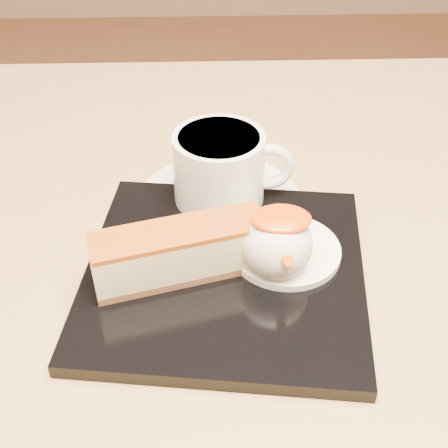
{
  "coord_description": "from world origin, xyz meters",
  "views": [
    {
      "loc": [
        0.03,
        -0.38,
        1.07
      ],
      "look_at": [
        0.04,
        0.01,
        0.76
      ],
      "focal_mm": 50.0,
      "sensor_mm": 36.0,
      "label": 1
    }
  ],
  "objects_px": {
    "cheesecake": "(180,252)",
    "coffee_cup": "(221,167)",
    "table": "(184,383)",
    "dessert_plate": "(225,272)",
    "ice_cream_scoop": "(277,245)",
    "saucer": "(219,203)"
  },
  "relations": [
    {
      "from": "table",
      "to": "dessert_plate",
      "type": "relative_size",
      "value": 3.64
    },
    {
      "from": "dessert_plate",
      "to": "coffee_cup",
      "type": "xyz_separation_m",
      "value": [
        0.0,
        0.09,
        0.04
      ]
    },
    {
      "from": "ice_cream_scoop",
      "to": "saucer",
      "type": "distance_m",
      "value": 0.11
    },
    {
      "from": "ice_cream_scoop",
      "to": "coffee_cup",
      "type": "distance_m",
      "value": 0.11
    },
    {
      "from": "table",
      "to": "coffee_cup",
      "type": "distance_m",
      "value": 0.22
    },
    {
      "from": "dessert_plate",
      "to": "table",
      "type": "bearing_deg",
      "value": 160.29
    },
    {
      "from": "cheesecake",
      "to": "coffee_cup",
      "type": "height_order",
      "value": "coffee_cup"
    },
    {
      "from": "saucer",
      "to": "dessert_plate",
      "type": "bearing_deg",
      "value": -88.75
    },
    {
      "from": "table",
      "to": "cheesecake",
      "type": "distance_m",
      "value": 0.19
    },
    {
      "from": "cheesecake",
      "to": "saucer",
      "type": "xyz_separation_m",
      "value": [
        0.03,
        0.1,
        -0.03
      ]
    },
    {
      "from": "table",
      "to": "saucer",
      "type": "distance_m",
      "value": 0.18
    },
    {
      "from": "saucer",
      "to": "ice_cream_scoop",
      "type": "bearing_deg",
      "value": -67.06
    },
    {
      "from": "table",
      "to": "coffee_cup",
      "type": "height_order",
      "value": "coffee_cup"
    },
    {
      "from": "cheesecake",
      "to": "dessert_plate",
      "type": "bearing_deg",
      "value": -7.42
    },
    {
      "from": "table",
      "to": "dessert_plate",
      "type": "xyz_separation_m",
      "value": [
        0.04,
        -0.01,
        0.16
      ]
    },
    {
      "from": "ice_cream_scoop",
      "to": "saucer",
      "type": "bearing_deg",
      "value": 112.94
    },
    {
      "from": "cheesecake",
      "to": "ice_cream_scoop",
      "type": "distance_m",
      "value": 0.08
    },
    {
      "from": "dessert_plate",
      "to": "coffee_cup",
      "type": "height_order",
      "value": "coffee_cup"
    },
    {
      "from": "table",
      "to": "cheesecake",
      "type": "relative_size",
      "value": 5.73
    },
    {
      "from": "dessert_plate",
      "to": "ice_cream_scoop",
      "type": "distance_m",
      "value": 0.05
    },
    {
      "from": "saucer",
      "to": "coffee_cup",
      "type": "relative_size",
      "value": 1.38
    },
    {
      "from": "dessert_plate",
      "to": "saucer",
      "type": "height_order",
      "value": "dessert_plate"
    }
  ]
}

